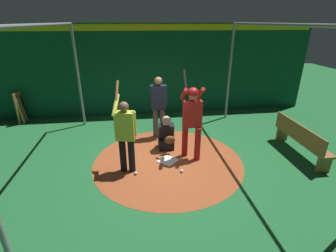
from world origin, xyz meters
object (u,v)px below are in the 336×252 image
Objects in this scene: bench at (300,139)px; batter at (192,116)px; baseball_0 at (136,173)px; bat_rack at (22,107)px; umpire at (159,104)px; home_plate at (168,160)px; visitor at (125,132)px; catcher at (166,136)px; baseball_1 at (182,171)px.

batter is at bearing -94.52° from bench.
batter is 1.87m from baseball_0.
bat_rack is 0.54× the size of bench.
batter is 1.20× the size of umpire.
home_plate is 0.19× the size of batter.
home_plate is 0.20× the size of visitor.
catcher is 5.40m from bat_rack.
baseball_0 is (0.39, -4.21, -0.41)m from bench.
baseball_0 is (0.61, -1.40, -1.08)m from batter.
bat_rack is at bearing -122.60° from visitor.
catcher reaches higher than baseball_0.
catcher is 1.26m from baseball_1.
umpire is at bearing 159.62° from baseball_0.
bat_rack is (-3.68, -3.64, -0.48)m from visitor.
visitor is at bearing -87.62° from bench.
baseball_1 is (0.55, 0.25, 0.03)m from home_plate.
baseball_1 is at bearing 24.24° from home_plate.
bat_rack is at bearing -113.55° from bench.
home_plate is at bearing 121.74° from baseball_0.
catcher is at bearing 143.55° from baseball_0.
visitor is 1.56m from baseball_1.
catcher is 3.45m from bench.
bench is (0.11, 3.41, 0.44)m from home_plate.
bench is 26.38× the size of baseball_0.
baseball_0 is at bearing -92.69° from baseball_1.
visitor reaches higher than bat_rack.
baseball_0 is at bearing -20.38° from umpire.
baseball_0 reaches higher than home_plate.
visitor is (1.76, -0.91, -0.05)m from umpire.
baseball_0 is at bearing 53.70° from visitor.
umpire is (-1.36, -0.67, -0.10)m from batter.
umpire reaches higher than baseball_1.
umpire is 1.72× the size of bat_rack.
bat_rack reaches higher than catcher.
home_plate is 0.75m from catcher.
visitor is 0.97m from baseball_0.
baseball_0 is (0.50, -0.81, 0.03)m from home_plate.
baseball_0 is at bearing -58.26° from home_plate.
home_plate is 0.44× the size of catcher.
baseball_0 is at bearing -84.77° from bench.
baseball_0 is at bearing 44.46° from bat_rack.
home_plate is 0.60m from baseball_1.
baseball_0 is 1.05m from baseball_1.
baseball_1 is at bearing 87.31° from baseball_0.
bat_rack is at bearing -126.25° from home_plate.
catcher reaches higher than baseball_1.
bench is at bearing 66.45° from bat_rack.
baseball_1 is (3.93, 4.86, -0.45)m from bat_rack.
baseball_1 is at bearing -27.81° from batter.
bat_rack is at bearing -120.41° from catcher.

